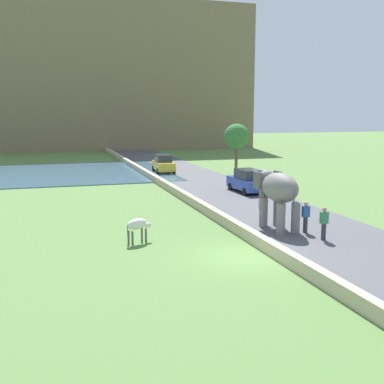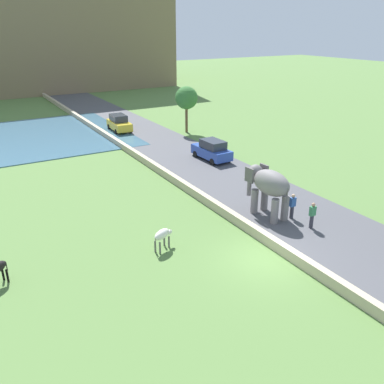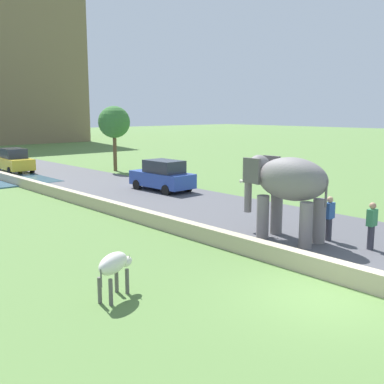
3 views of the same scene
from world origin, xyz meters
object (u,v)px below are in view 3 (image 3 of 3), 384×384
(car_blue, at_px, (162,176))
(person_trailing, at_px, (372,225))
(elephant, at_px, (286,184))
(person_beside_elephant, at_px, (329,218))
(car_yellow, at_px, (14,161))
(cow_white, at_px, (114,265))

(car_blue, bearing_deg, person_trailing, -98.62)
(elephant, relative_size, person_beside_elephant, 2.15)
(elephant, bearing_deg, person_trailing, -67.70)
(elephant, bearing_deg, person_beside_elephant, -48.69)
(person_trailing, relative_size, car_yellow, 0.40)
(elephant, xyz_separation_m, cow_white, (-7.31, -0.41, -1.20))
(car_blue, xyz_separation_m, cow_white, (-10.47, -11.44, -0.06))
(person_trailing, height_order, car_blue, car_blue)
(person_beside_elephant, relative_size, cow_white, 1.17)
(person_trailing, bearing_deg, person_beside_elephant, 93.21)
(person_beside_elephant, xyz_separation_m, car_yellow, (-0.99, 26.04, 0.03))
(car_yellow, bearing_deg, car_blue, -77.20)
(person_trailing, xyz_separation_m, car_blue, (2.07, 13.69, 0.03))
(person_beside_elephant, distance_m, person_trailing, 1.52)
(person_beside_elephant, bearing_deg, car_yellow, 92.18)
(person_beside_elephant, height_order, person_trailing, same)
(person_beside_elephant, distance_m, car_yellow, 26.06)
(car_blue, height_order, cow_white, car_blue)
(person_trailing, relative_size, car_blue, 0.40)
(person_beside_elephant, height_order, car_yellow, car_yellow)
(elephant, height_order, cow_white, elephant)
(car_yellow, xyz_separation_m, cow_white, (-7.32, -25.30, -0.06))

